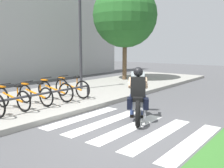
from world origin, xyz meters
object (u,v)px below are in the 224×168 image
motorcycle (138,102)px  bicycle_1 (13,98)px  bicycle_2 (35,94)px  bicycle_4 (72,88)px  bicycle_3 (55,90)px  street_lamp (80,32)px  bike_rack (46,94)px  rider (138,89)px  tree_near_rack (125,15)px

motorcycle → bicycle_1: motorcycle is taller
bicycle_2 → bicycle_4: bicycle_4 is taller
motorcycle → bicycle_2: motorcycle is taller
motorcycle → bicycle_3: size_ratio=1.17×
bicycle_3 → street_lamp: (2.39, 1.08, 2.10)m
bicycle_1 → bike_rack: 0.97m
bicycle_3 → street_lamp: street_lamp is taller
bike_rack → bicycle_3: bearing=34.9°
motorcycle → bicycle_4: motorcycle is taller
bicycle_4 → bike_rack: size_ratio=0.44×
bicycle_1 → rider: bearing=-59.9°
motorcycle → bicycle_1: 3.67m
rider → tree_near_rack: (6.07, 4.66, 2.88)m
bicycle_4 → bicycle_2: bearing=180.0°
bicycle_4 → tree_near_rack: 6.56m
bicycle_1 → bicycle_2: size_ratio=1.01×
bicycle_1 → bicycle_4: 2.39m
rider → bike_rack: rider is taller
tree_near_rack → bicycle_3: bearing=-166.8°
rider → bicycle_2: rider is taller
motorcycle → bicycle_2: 3.33m
bicycle_3 → bike_rack: 0.97m
street_lamp → bicycle_3: bearing=-155.6°
bicycle_1 → motorcycle: bearing=-58.7°
tree_near_rack → rider: bearing=-142.5°
bicycle_3 → bicycle_4: size_ratio=1.01×
bicycle_4 → bike_rack: 1.68m
bicycle_2 → street_lamp: (3.18, 1.08, 2.12)m
street_lamp → rider: bearing=-116.7°
motorcycle → tree_near_rack: bearing=37.6°
motorcycle → bicycle_1: size_ratio=1.22×
bicycle_2 → bicycle_1: bearing=-180.0°
rider → bicycle_3: bearing=94.5°
street_lamp → bicycle_2: bearing=-161.2°
bike_rack → tree_near_rack: tree_near_rack is taller
rider → bicycle_4: 3.24m
motorcycle → bicycle_2: size_ratio=1.22×
rider → bicycle_2: bearing=108.2°
bicycle_3 → bicycle_1: bearing=180.0°
motorcycle → bicycle_2: bearing=109.5°
bicycle_1 → bike_rack: bicycle_1 is taller
bicycle_1 → street_lamp: size_ratio=0.37×
rider → motorcycle: bearing=29.6°
bicycle_1 → bike_rack: (0.80, -0.55, 0.07)m
rider → street_lamp: street_lamp is taller
bicycle_2 → bicycle_4: size_ratio=0.96×
bicycle_4 → bike_rack: bicycle_4 is taller
bicycle_3 → tree_near_rack: tree_near_rack is taller
rider → bicycle_1: bearing=120.1°
bicycle_4 → motorcycle: bearing=-98.7°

